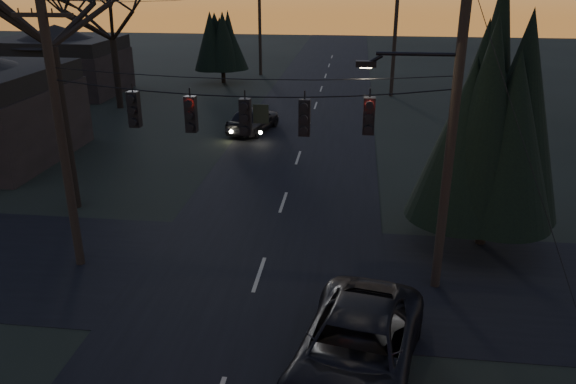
# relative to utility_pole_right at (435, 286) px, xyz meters

# --- Properties ---
(main_road) EXTENTS (8.00, 120.00, 0.02)m
(main_road) POSITION_rel_utility_pole_right_xyz_m (-5.50, 10.00, 0.01)
(main_road) COLOR black
(main_road) RESTS_ON ground
(cross_road) EXTENTS (60.00, 7.00, 0.02)m
(cross_road) POSITION_rel_utility_pole_right_xyz_m (-5.50, 0.00, 0.01)
(cross_road) COLOR black
(cross_road) RESTS_ON ground
(utility_pole_right) EXTENTS (5.00, 0.30, 10.00)m
(utility_pole_right) POSITION_rel_utility_pole_right_xyz_m (0.00, 0.00, 0.00)
(utility_pole_right) COLOR black
(utility_pole_right) RESTS_ON ground
(utility_pole_left) EXTENTS (1.80, 0.30, 8.50)m
(utility_pole_left) POSITION_rel_utility_pole_right_xyz_m (-11.50, 0.00, 0.00)
(utility_pole_left) COLOR black
(utility_pole_left) RESTS_ON ground
(utility_pole_far_r) EXTENTS (1.80, 0.30, 8.50)m
(utility_pole_far_r) POSITION_rel_utility_pole_right_xyz_m (0.00, 28.00, 0.00)
(utility_pole_far_r) COLOR black
(utility_pole_far_r) RESTS_ON ground
(utility_pole_far_l) EXTENTS (0.30, 0.30, 8.00)m
(utility_pole_far_l) POSITION_rel_utility_pole_right_xyz_m (-11.50, 36.00, 0.00)
(utility_pole_far_l) COLOR black
(utility_pole_far_l) RESTS_ON ground
(span_signal_assembly) EXTENTS (11.50, 0.44, 1.60)m
(span_signal_assembly) POSITION_rel_utility_pole_right_xyz_m (-5.74, 0.00, 5.23)
(span_signal_assembly) COLOR black
(span_signal_assembly) RESTS_ON ground
(evergreen_right) EXTENTS (3.99, 3.99, 8.65)m
(evergreen_right) POSITION_rel_utility_pole_right_xyz_m (1.95, 3.16, 4.92)
(evergreen_right) COLOR black
(evergreen_right) RESTS_ON ground
(bare_tree_dist) EXTENTS (7.90, 7.90, 9.31)m
(bare_tree_dist) POSITION_rel_utility_pole_right_xyz_m (-19.10, 21.71, 6.51)
(bare_tree_dist) COLOR black
(bare_tree_dist) RESTS_ON ground
(evergreen_dist) EXTENTS (3.54, 3.54, 6.26)m
(evergreen_dist) POSITION_rel_utility_pole_right_xyz_m (-14.03, 31.88, 3.72)
(evergreen_dist) COLOR black
(evergreen_dist) RESTS_ON ground
(house_left_far) EXTENTS (9.00, 7.00, 5.20)m
(house_left_far) POSITION_rel_utility_pole_right_xyz_m (-25.50, 26.00, 2.60)
(house_left_far) COLOR black
(house_left_far) RESTS_ON ground
(suv_near) EXTENTS (3.74, 6.22, 1.62)m
(suv_near) POSITION_rel_utility_pole_right_xyz_m (-2.41, -4.56, 0.81)
(suv_near) COLOR black
(suv_near) RESTS_ON ground
(sedan_oncoming_a) EXTENTS (2.89, 4.86, 1.55)m
(sedan_oncoming_a) POSITION_rel_utility_pole_right_xyz_m (-8.70, 16.67, 0.78)
(sedan_oncoming_a) COLOR black
(sedan_oncoming_a) RESTS_ON ground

